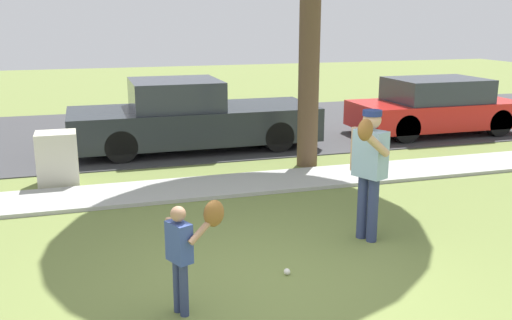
% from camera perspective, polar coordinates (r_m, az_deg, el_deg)
% --- Properties ---
extents(ground_plane, '(48.00, 48.00, 0.00)m').
position_cam_1_polar(ground_plane, '(9.41, -5.37, -3.11)').
color(ground_plane, olive).
extents(sidewalk_strip, '(36.00, 1.20, 0.06)m').
position_cam_1_polar(sidewalk_strip, '(9.49, -5.49, -2.76)').
color(sidewalk_strip, '#A3A39E').
rests_on(sidewalk_strip, ground).
extents(road_surface, '(36.00, 6.80, 0.02)m').
position_cam_1_polar(road_surface, '(14.29, -9.52, 2.79)').
color(road_surface, '#38383A').
rests_on(road_surface, ground).
extents(person_adult, '(0.62, 0.80, 1.68)m').
position_cam_1_polar(person_adult, '(7.18, 11.23, -0.09)').
color(person_adult, navy).
rests_on(person_adult, ground).
extents(person_child, '(0.58, 0.36, 1.13)m').
position_cam_1_polar(person_child, '(5.44, -6.87, -8.21)').
color(person_child, navy).
rests_on(person_child, ground).
extents(baseball, '(0.07, 0.07, 0.07)m').
position_cam_1_polar(baseball, '(6.45, 3.11, -11.08)').
color(baseball, white).
rests_on(baseball, ground).
extents(utility_cabinet, '(0.66, 0.56, 0.91)m').
position_cam_1_polar(utility_cabinet, '(10.19, -19.23, 0.14)').
color(utility_cabinet, beige).
rests_on(utility_cabinet, ground).
extents(parked_pickup_dark, '(5.20, 1.95, 1.48)m').
position_cam_1_polar(parked_pickup_dark, '(12.29, -6.57, 4.20)').
color(parked_pickup_dark, '#23282D').
rests_on(parked_pickup_dark, road_surface).
extents(parked_hatchback_red, '(4.00, 1.75, 1.33)m').
position_cam_1_polar(parked_hatchback_red, '(14.48, 17.47, 5.09)').
color(parked_hatchback_red, red).
rests_on(parked_hatchback_red, road_surface).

